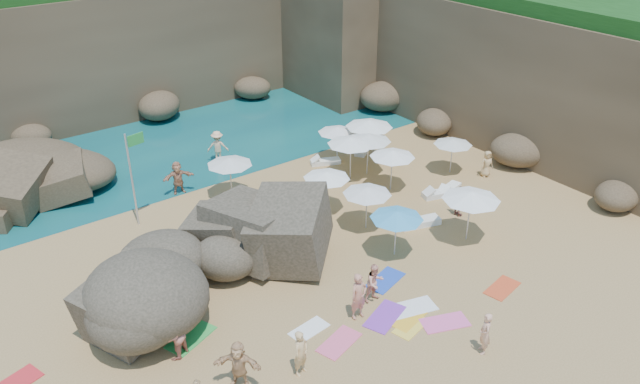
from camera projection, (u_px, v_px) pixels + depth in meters
ground at (325, 276)px, 25.60m from camera, size 120.00×120.00×0.00m
seawater at (84, 88)px, 46.80m from camera, size 120.00×120.00×0.00m
cliff_back at (127, 45)px, 42.44m from camera, size 44.00×8.00×8.00m
cliff_right at (488, 59)px, 39.42m from camera, size 8.00×30.00×8.00m
cliff_corner at (344, 27)px, 46.84m from camera, size 10.00×12.00×8.00m
rock_outcrop at (203, 283)px, 25.20m from camera, size 9.49×8.45×3.13m
flag_pole at (133, 167)px, 27.97m from camera, size 0.89×0.21×4.57m
parasol_0 at (229, 161)px, 30.74m from camera, size 2.27×2.27×2.15m
parasol_1 at (369, 123)px, 34.34m from camera, size 2.63×2.63×2.49m
parasol_2 at (453, 142)px, 33.32m from camera, size 2.07×2.07×1.95m
parasol_3 at (337, 130)px, 34.56m from camera, size 2.18×2.18×2.07m
parasol_4 at (368, 138)px, 32.96m from camera, size 2.46×2.46×2.33m
parasol_5 at (367, 191)px, 28.07m from camera, size 2.24×2.24×2.12m
parasol_7 at (351, 141)px, 32.49m from camera, size 2.50×2.50×2.36m
parasol_8 at (393, 154)px, 31.46m from camera, size 2.32×2.32×2.19m
parasol_9 at (327, 175)px, 29.45m from camera, size 2.25×2.25×2.13m
parasol_10 at (397, 215)px, 26.10m from camera, size 2.27×2.27×2.15m
parasol_11 at (471, 196)px, 27.06m from camera, size 2.57×2.57×2.43m
lounger_0 at (279, 192)px, 31.76m from camera, size 1.91×1.39×0.29m
lounger_1 at (325, 162)px, 35.02m from camera, size 1.75×1.18×0.26m
lounger_2 at (364, 149)px, 36.52m from camera, size 1.81×1.47×0.28m
lounger_3 at (439, 194)px, 31.63m from camera, size 1.82×1.05×0.27m
lounger_4 at (420, 222)px, 29.11m from camera, size 2.05×1.17×0.30m
lounger_5 at (449, 189)px, 32.11m from camera, size 1.72×0.93×0.25m
towel_1 at (339, 342)px, 22.06m from camera, size 1.90×1.31×0.03m
towel_2 at (409, 318)px, 23.24m from camera, size 1.74×1.16×0.03m
towel_3 at (191, 337)px, 22.28m from camera, size 2.05×1.53×0.03m
towel_5 at (309, 330)px, 22.67m from camera, size 1.56×0.91×0.03m
towel_6 at (385, 316)px, 23.31m from camera, size 2.08×1.54×0.03m
towel_8 at (385, 280)px, 25.33m from camera, size 1.97×1.35×0.03m
towel_9 at (445, 323)px, 23.01m from camera, size 1.96×1.45×0.03m
towel_10 at (502, 288)px, 24.87m from camera, size 1.77×1.11×0.03m
towel_11 at (173, 291)px, 24.70m from camera, size 1.89×1.43×0.03m
towel_12 at (411, 326)px, 22.83m from camera, size 1.62×1.07×0.03m
towel_13 at (412, 308)px, 23.76m from camera, size 2.03×1.40×0.03m
person_stand_0 at (301, 353)px, 20.38m from camera, size 0.72×0.59×1.71m
person_stand_1 at (175, 335)px, 21.03m from camera, size 1.14×1.04×1.88m
person_stand_2 at (218, 146)px, 34.95m from camera, size 1.26×1.03×1.82m
person_stand_3 at (459, 201)px, 29.62m from camera, size 0.41×0.92×1.56m
person_stand_4 at (487, 164)px, 33.37m from camera, size 0.81×0.61×1.47m
person_stand_5 at (178, 177)px, 31.63m from camera, size 1.67×0.71×1.74m
person_stand_6 at (485, 333)px, 21.29m from camera, size 0.66×0.71×1.62m
person_lie_3 at (240, 379)px, 20.21m from camera, size 2.31×2.31×0.45m
person_lie_4 at (358, 312)px, 23.20m from camera, size 0.75×1.89×0.45m
person_lie_5 at (374, 294)px, 24.06m from camera, size 0.87×1.64×0.60m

